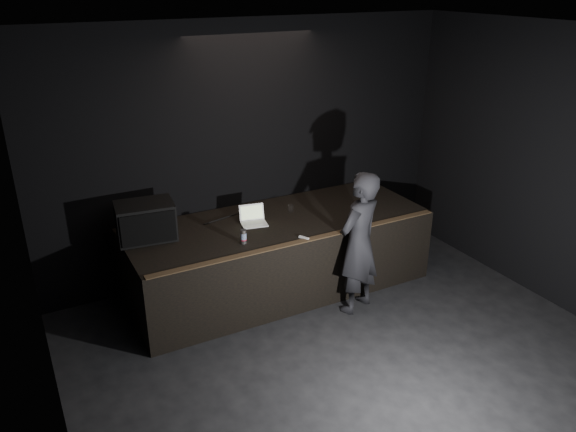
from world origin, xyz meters
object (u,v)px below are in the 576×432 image
(stage_monitor, at_px, (146,221))
(beer_can, at_px, (243,237))
(stage_riser, at_px, (278,254))
(laptop, at_px, (253,219))
(person, at_px, (359,243))

(stage_monitor, xyz_separation_m, beer_can, (0.99, -0.68, -0.14))
(stage_monitor, bearing_deg, beer_can, -28.13)
(beer_can, bearing_deg, stage_riser, 31.80)
(stage_riser, relative_size, laptop, 10.60)
(stage_monitor, bearing_deg, laptop, -1.41)
(stage_monitor, bearing_deg, stage_riser, -2.40)
(laptop, height_order, person, person)
(laptop, bearing_deg, person, -35.49)
(stage_riser, xyz_separation_m, laptop, (-0.33, 0.08, 0.56))
(stage_riser, relative_size, stage_monitor, 5.42)
(person, bearing_deg, stage_monitor, -49.04)
(laptop, xyz_separation_m, beer_can, (-0.35, -0.50, 0.03))
(beer_can, bearing_deg, stage_monitor, 145.36)
(stage_monitor, xyz_separation_m, laptop, (1.34, -0.19, -0.17))
(stage_riser, distance_m, beer_can, 0.99)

